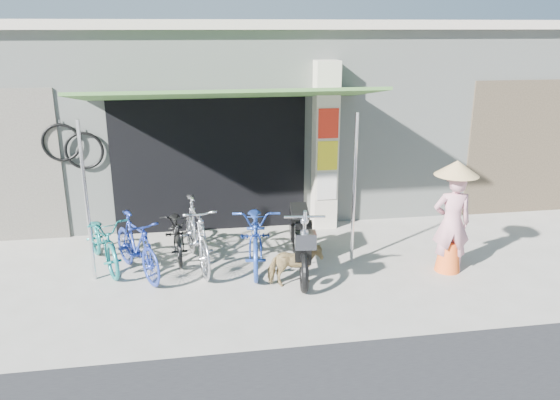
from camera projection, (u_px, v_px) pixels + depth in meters
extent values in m
plane|color=#ABA59A|center=(305.00, 287.00, 7.78)|extent=(80.00, 80.00, 0.00)
cube|color=#A5ACA3|center=(259.00, 112.00, 12.05)|extent=(12.00, 5.00, 3.50)
cube|color=beige|center=(258.00, 25.00, 11.49)|extent=(12.30, 5.30, 0.16)
cube|color=black|center=(210.00, 163.00, 9.65)|extent=(3.40, 0.06, 2.50)
cube|color=black|center=(211.00, 200.00, 9.87)|extent=(3.06, 0.04, 1.10)
torus|color=black|center=(84.00, 151.00, 9.20)|extent=(0.65, 0.05, 0.65)
cylinder|color=silver|center=(82.00, 132.00, 9.12)|extent=(0.02, 0.02, 0.12)
torus|color=black|center=(61.00, 143.00, 9.10)|extent=(0.65, 0.05, 0.65)
cylinder|color=silver|center=(59.00, 123.00, 9.02)|extent=(0.02, 0.02, 0.12)
cube|color=beige|center=(325.00, 146.00, 9.76)|extent=(0.42, 0.42, 3.00)
cube|color=red|center=(328.00, 123.00, 9.42)|extent=(0.36, 0.02, 0.52)
cube|color=yellow|center=(328.00, 156.00, 9.59)|extent=(0.36, 0.02, 0.52)
cube|color=beige|center=(327.00, 186.00, 9.76)|extent=(0.36, 0.02, 0.50)
cube|color=#406D31|center=(229.00, 94.00, 8.42)|extent=(4.60, 1.88, 0.35)
cylinder|color=silver|center=(87.00, 203.00, 7.67)|extent=(0.05, 0.05, 2.36)
cylinder|color=silver|center=(354.00, 190.00, 8.27)|extent=(0.05, 0.05, 2.36)
cube|color=brown|center=(531.00, 148.00, 10.59)|extent=(2.60, 0.06, 2.60)
imported|color=#1A7875|center=(103.00, 240.00, 8.33)|extent=(1.15, 1.74, 0.87)
imported|color=navy|center=(137.00, 246.00, 8.03)|extent=(1.11, 1.59, 0.94)
imported|color=black|center=(178.00, 231.00, 8.77)|extent=(0.67, 1.60, 0.82)
imported|color=silver|center=(196.00, 234.00, 8.32)|extent=(0.81, 1.82, 1.06)
imported|color=#22419F|center=(257.00, 232.00, 8.42)|extent=(0.90, 2.02, 1.03)
imported|color=tan|center=(295.00, 265.00, 7.73)|extent=(0.77, 0.39, 0.64)
torus|color=black|center=(304.00, 273.00, 7.57)|extent=(0.17, 0.58, 0.57)
torus|color=black|center=(298.00, 236.00, 8.90)|extent=(0.17, 0.58, 0.57)
cube|color=black|center=(301.00, 248.00, 8.21)|extent=(0.37, 1.05, 0.11)
cube|color=black|center=(299.00, 225.00, 8.50)|extent=(0.35, 0.62, 0.37)
cube|color=black|center=(299.00, 211.00, 8.43)|extent=(0.33, 0.62, 0.10)
cube|color=black|center=(303.00, 241.00, 7.65)|extent=(0.25, 0.14, 0.60)
cylinder|color=silver|center=(305.00, 217.00, 7.35)|extent=(0.56, 0.11, 0.03)
cube|color=silver|center=(305.00, 240.00, 7.24)|extent=(0.31, 0.25, 0.22)
imported|color=#D08C99|center=(452.00, 223.00, 8.08)|extent=(0.62, 0.46, 1.54)
cone|color=#EF5B21|center=(448.00, 256.00, 8.25)|extent=(0.38, 0.38, 0.46)
cone|color=tan|center=(457.00, 168.00, 7.83)|extent=(0.64, 0.64, 0.22)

